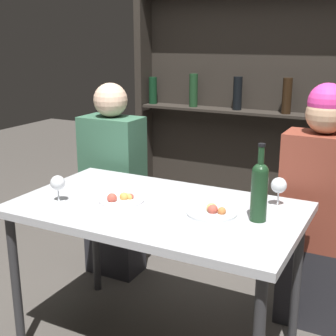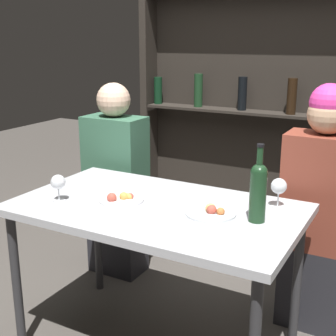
% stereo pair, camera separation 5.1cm
% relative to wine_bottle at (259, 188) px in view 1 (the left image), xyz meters
% --- Properties ---
extents(dining_table, '(1.31, 0.76, 0.75)m').
position_rel_wine_bottle_xyz_m(dining_table, '(-0.46, -0.04, -0.21)').
color(dining_table, '#B7BABF').
rests_on(dining_table, ground_plane).
extents(wine_rack_wall, '(2.06, 0.21, 2.09)m').
position_rel_wine_bottle_xyz_m(wine_rack_wall, '(-0.46, 1.63, 0.17)').
color(wine_rack_wall, '#28231E').
rests_on(wine_rack_wall, ground_plane).
extents(wine_bottle, '(0.07, 0.07, 0.33)m').
position_rel_wine_bottle_xyz_m(wine_bottle, '(0.00, 0.00, 0.00)').
color(wine_bottle, '#19381E').
rests_on(wine_bottle, dining_table).
extents(wine_glass_0, '(0.07, 0.07, 0.13)m').
position_rel_wine_bottle_xyz_m(wine_glass_0, '(-0.90, -0.20, -0.05)').
color(wine_glass_0, silver).
rests_on(wine_glass_0, dining_table).
extents(wine_glass_1, '(0.07, 0.07, 0.14)m').
position_rel_wine_bottle_xyz_m(wine_glass_1, '(0.03, 0.21, -0.05)').
color(wine_glass_1, silver).
rests_on(wine_glass_1, dining_table).
extents(food_plate_0, '(0.21, 0.21, 0.05)m').
position_rel_wine_bottle_xyz_m(food_plate_0, '(-0.64, -0.07, -0.13)').
color(food_plate_0, white).
rests_on(food_plate_0, dining_table).
extents(food_plate_1, '(0.22, 0.22, 0.05)m').
position_rel_wine_bottle_xyz_m(food_plate_1, '(-0.20, -0.02, -0.13)').
color(food_plate_1, silver).
rests_on(food_plate_1, dining_table).
extents(seated_person_left, '(0.37, 0.22, 1.23)m').
position_rel_wine_bottle_xyz_m(seated_person_left, '(-1.09, 0.54, -0.31)').
color(seated_person_left, '#26262B').
rests_on(seated_person_left, ground_plane).
extents(seated_person_right, '(0.37, 0.22, 1.29)m').
position_rel_wine_bottle_xyz_m(seated_person_right, '(0.16, 0.54, -0.27)').
color(seated_person_right, '#26262B').
rests_on(seated_person_right, ground_plane).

